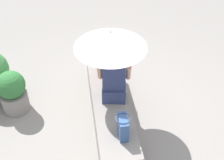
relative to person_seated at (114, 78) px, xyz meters
The scene contains 7 objects.
ground_plane 0.86m from the person_seated, 83.39° to the right, with size 14.00×14.00×0.00m, color gray.
stone_bench 0.63m from the person_seated, 83.39° to the right, with size 2.25×0.53×0.47m, color gray.
person_seated is the anchor object (origin of this frame).
parasol 0.58m from the person_seated, 158.55° to the right, with size 0.99×0.99×1.10m.
handbag_black 0.75m from the person_seated, ahead, with size 0.26×0.19×0.33m.
tote_bag_canvas 0.63m from the person_seated, behind, with size 0.30×0.22×0.31m.
planter_near 1.68m from the person_seated, 106.77° to the right, with size 0.45×0.45×0.74m.
Camera 1 is at (3.20, -0.44, 3.52)m, focal length 47.92 mm.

